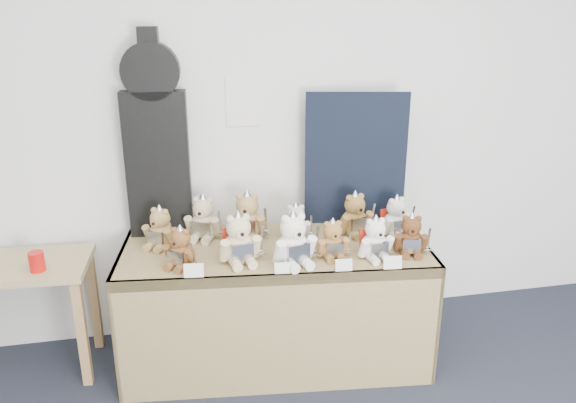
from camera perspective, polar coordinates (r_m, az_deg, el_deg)
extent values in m
plane|color=silver|center=(3.37, -4.04, 8.28)|extent=(6.00, 0.00, 6.00)
cube|color=silver|center=(3.34, -4.52, 10.17)|extent=(0.21, 0.00, 0.30)
cube|color=olive|center=(3.17, -1.30, -5.07)|extent=(1.79, 0.91, 0.06)
cube|color=olive|center=(3.02, -0.76, -13.47)|extent=(1.71, 0.22, 0.71)
cube|color=olive|center=(3.37, -16.03, -10.51)|extent=(0.10, 0.71, 0.71)
cube|color=olive|center=(3.47, 13.04, -9.34)|extent=(0.10, 0.71, 0.71)
cube|color=tan|center=(3.41, -26.26, -5.97)|extent=(0.83, 0.50, 0.04)
cube|color=olive|center=(3.30, -20.18, -12.49)|extent=(0.05, 0.05, 0.63)
cube|color=olive|center=(3.62, -19.08, -9.46)|extent=(0.05, 0.05, 0.63)
cube|color=black|center=(3.28, -13.07, 3.66)|extent=(0.36, 0.14, 0.84)
cylinder|color=black|center=(3.19, -13.79, 12.76)|extent=(0.32, 0.13, 0.31)
cube|color=black|center=(3.18, -13.97, 15.00)|extent=(0.11, 0.10, 0.21)
cube|color=black|center=(3.39, 6.88, 4.23)|extent=(0.60, 0.15, 0.81)
cylinder|color=red|center=(3.23, -24.16, -5.59)|extent=(0.08, 0.08, 0.11)
ellipsoid|color=brown|center=(2.95, -10.73, -5.39)|extent=(0.18, 0.18, 0.14)
sphere|color=brown|center=(2.92, -10.85, -3.70)|extent=(0.10, 0.10, 0.10)
cylinder|color=brown|center=(2.89, -11.33, -4.15)|extent=(0.05, 0.04, 0.04)
sphere|color=black|center=(2.87, -11.51, -4.26)|extent=(0.02, 0.02, 0.02)
sphere|color=brown|center=(2.92, -11.44, -2.86)|extent=(0.03, 0.03, 0.03)
sphere|color=brown|center=(2.88, -10.35, -3.08)|extent=(0.03, 0.03, 0.03)
cylinder|color=brown|center=(2.97, -12.00, -5.15)|extent=(0.08, 0.09, 0.11)
cylinder|color=brown|center=(2.90, -9.84, -5.63)|extent=(0.08, 0.09, 0.11)
cylinder|color=brown|center=(2.95, -11.74, -6.34)|extent=(0.09, 0.10, 0.04)
cylinder|color=brown|center=(2.92, -10.71, -6.58)|extent=(0.09, 0.10, 0.04)
cube|color=silver|center=(2.91, -11.35, -5.73)|extent=(0.08, 0.07, 0.08)
cone|color=silver|center=(2.90, -10.90, -2.90)|extent=(0.09, 0.09, 0.07)
cube|color=silver|center=(2.87, -9.63, -5.41)|extent=(0.03, 0.03, 0.15)
cube|color=silver|center=(2.90, -9.57, -6.42)|extent=(0.04, 0.03, 0.01)
ellipsoid|color=beige|center=(2.95, -4.99, -4.78)|extent=(0.20, 0.17, 0.18)
sphere|color=beige|center=(2.91, -5.05, -2.65)|extent=(0.13, 0.13, 0.13)
cylinder|color=beige|center=(2.86, -4.76, -3.22)|extent=(0.06, 0.04, 0.05)
sphere|color=black|center=(2.84, -4.65, -3.36)|extent=(0.02, 0.02, 0.02)
sphere|color=beige|center=(2.88, -5.89, -1.82)|extent=(0.04, 0.04, 0.04)
sphere|color=beige|center=(2.90, -4.28, -1.62)|extent=(0.04, 0.04, 0.04)
cylinder|color=beige|center=(2.91, -6.48, -5.00)|extent=(0.06, 0.10, 0.13)
cylinder|color=beige|center=(2.95, -3.30, -4.56)|extent=(0.06, 0.10, 0.13)
cylinder|color=beige|center=(2.91, -5.39, -6.25)|extent=(0.07, 0.12, 0.05)
cylinder|color=beige|center=(2.93, -3.88, -6.04)|extent=(0.07, 0.12, 0.05)
cube|color=silver|center=(2.89, -4.63, -5.22)|extent=(0.12, 0.04, 0.10)
cone|color=silver|center=(2.89, -5.09, -1.63)|extent=(0.11, 0.11, 0.08)
cube|color=silver|center=(2.94, -2.74, -4.12)|extent=(0.02, 0.05, 0.19)
cube|color=silver|center=(2.96, -2.72, -5.38)|extent=(0.05, 0.01, 0.01)
cube|color=#9E1E12|center=(3.01, -5.33, -4.06)|extent=(0.14, 0.05, 0.16)
ellipsoid|color=white|center=(2.92, 0.51, -4.88)|extent=(0.21, 0.19, 0.18)
sphere|color=white|center=(2.88, 0.52, -2.65)|extent=(0.13, 0.13, 0.13)
cylinder|color=white|center=(2.83, 1.00, -3.24)|extent=(0.06, 0.04, 0.06)
sphere|color=black|center=(2.82, 1.17, -3.38)|extent=(0.02, 0.02, 0.02)
sphere|color=white|center=(2.84, -0.28, -1.80)|extent=(0.04, 0.04, 0.04)
sphere|color=white|center=(2.87, 1.32, -1.55)|extent=(0.04, 0.04, 0.04)
cylinder|color=white|center=(2.87, -0.89, -5.18)|extent=(0.07, 0.11, 0.14)
cylinder|color=white|center=(2.94, 2.26, -4.60)|extent=(0.07, 0.11, 0.14)
cylinder|color=white|center=(2.88, 0.29, -6.45)|extent=(0.08, 0.13, 0.06)
cylinder|color=white|center=(2.91, 1.78, -6.16)|extent=(0.08, 0.13, 0.06)
cube|color=silver|center=(2.86, 1.11, -5.34)|extent=(0.12, 0.04, 0.10)
cone|color=silver|center=(2.86, 0.52, -1.58)|extent=(0.11, 0.11, 0.09)
cube|color=silver|center=(2.93, 2.87, -4.12)|extent=(0.02, 0.05, 0.19)
cube|color=silver|center=(2.96, 2.84, -5.42)|extent=(0.06, 0.02, 0.01)
ellipsoid|color=olive|center=(3.01, 4.50, -4.61)|extent=(0.14, 0.12, 0.14)
sphere|color=olive|center=(2.98, 4.55, -2.98)|extent=(0.10, 0.10, 0.10)
cylinder|color=olive|center=(2.94, 4.79, -3.43)|extent=(0.04, 0.02, 0.04)
sphere|color=black|center=(2.93, 4.88, -3.54)|extent=(0.02, 0.02, 0.02)
sphere|color=olive|center=(2.95, 3.95, -2.33)|extent=(0.03, 0.03, 0.03)
sphere|color=olive|center=(2.97, 5.18, -2.22)|extent=(0.03, 0.03, 0.03)
cylinder|color=olive|center=(2.98, 3.39, -4.74)|extent=(0.04, 0.08, 0.10)
cylinder|color=olive|center=(3.01, 5.80, -4.50)|extent=(0.04, 0.08, 0.10)
cylinder|color=olive|center=(2.98, 4.18, -5.73)|extent=(0.04, 0.09, 0.04)
cylinder|color=olive|center=(2.99, 5.33, -5.61)|extent=(0.04, 0.09, 0.04)
cube|color=silver|center=(2.96, 4.81, -4.96)|extent=(0.09, 0.02, 0.08)
cone|color=silver|center=(2.96, 4.57, -2.21)|extent=(0.09, 0.09, 0.07)
cube|color=silver|center=(3.00, 6.25, -4.18)|extent=(0.01, 0.03, 0.15)
cube|color=silver|center=(3.02, 6.22, -5.14)|extent=(0.04, 0.01, 0.01)
ellipsoid|color=white|center=(3.03, 8.77, -4.54)|extent=(0.16, 0.14, 0.15)
sphere|color=white|center=(2.99, 8.87, -2.77)|extent=(0.11, 0.11, 0.11)
cylinder|color=white|center=(2.95, 9.26, -3.24)|extent=(0.05, 0.03, 0.05)
sphere|color=black|center=(2.94, 9.40, -3.36)|extent=(0.02, 0.02, 0.02)
sphere|color=white|center=(2.96, 8.29, -2.08)|extent=(0.04, 0.04, 0.04)
sphere|color=white|center=(2.99, 9.53, -1.93)|extent=(0.04, 0.04, 0.04)
cylinder|color=white|center=(2.98, 7.70, -4.72)|extent=(0.05, 0.09, 0.11)
cylinder|color=white|center=(3.04, 10.15, -4.36)|extent=(0.05, 0.09, 0.11)
cylinder|color=white|center=(2.99, 8.58, -5.76)|extent=(0.05, 0.10, 0.05)
cylinder|color=white|center=(3.02, 9.75, -5.58)|extent=(0.05, 0.10, 0.05)
cube|color=silver|center=(2.98, 9.27, -4.90)|extent=(0.10, 0.03, 0.08)
cone|color=silver|center=(2.97, 8.92, -1.93)|extent=(0.09, 0.09, 0.07)
cube|color=silver|center=(3.03, 10.65, -4.00)|extent=(0.02, 0.04, 0.16)
cube|color=silver|center=(3.06, 10.58, -5.03)|extent=(0.05, 0.01, 0.01)
cube|color=#9E1E12|center=(3.07, 8.33, -3.94)|extent=(0.12, 0.04, 0.14)
ellipsoid|color=brown|center=(3.12, 12.31, -4.09)|extent=(0.17, 0.16, 0.15)
sphere|color=brown|center=(3.08, 12.44, -2.43)|extent=(0.11, 0.11, 0.11)
cylinder|color=brown|center=(3.04, 12.54, -2.88)|extent=(0.05, 0.04, 0.04)
sphere|color=black|center=(3.03, 12.59, -3.00)|extent=(0.02, 0.02, 0.02)
sphere|color=brown|center=(3.06, 11.85, -1.69)|extent=(0.03, 0.03, 0.03)
sphere|color=brown|center=(3.07, 13.13, -1.72)|extent=(0.03, 0.03, 0.03)
cylinder|color=brown|center=(3.09, 11.09, -4.08)|extent=(0.06, 0.09, 0.11)
cylinder|color=brown|center=(3.11, 13.63, -4.11)|extent=(0.06, 0.09, 0.11)
cylinder|color=brown|center=(3.08, 11.78, -5.17)|extent=(0.07, 0.10, 0.04)
cylinder|color=brown|center=(3.09, 12.99, -5.18)|extent=(0.07, 0.10, 0.04)
cube|color=silver|center=(3.07, 12.46, -4.45)|extent=(0.10, 0.04, 0.08)
cone|color=silver|center=(3.07, 12.50, -1.64)|extent=(0.09, 0.09, 0.07)
cube|color=silver|center=(3.10, 14.09, -3.83)|extent=(0.02, 0.04, 0.15)
cube|color=silver|center=(3.12, 14.00, -4.81)|extent=(0.04, 0.02, 0.01)
ellipsoid|color=#BEB18A|center=(3.28, -8.50, -2.50)|extent=(0.21, 0.19, 0.17)
sphere|color=#BEB18A|center=(3.24, -8.60, -0.66)|extent=(0.12, 0.12, 0.12)
cylinder|color=#BEB18A|center=(3.19, -8.88, -1.13)|extent=(0.06, 0.04, 0.05)
sphere|color=black|center=(3.18, -8.98, -1.24)|extent=(0.02, 0.02, 0.02)
sphere|color=#BEB18A|center=(3.23, -9.32, 0.19)|extent=(0.04, 0.04, 0.04)
sphere|color=#BEB18A|center=(3.21, -7.96, 0.11)|extent=(0.04, 0.04, 0.04)
cylinder|color=#BEB18A|center=(3.28, -9.95, -2.40)|extent=(0.08, 0.10, 0.13)
cylinder|color=#BEB18A|center=(3.23, -7.28, -2.59)|extent=(0.08, 0.10, 0.13)
cylinder|color=#BEB18A|center=(3.26, -9.41, -3.61)|extent=(0.09, 0.12, 0.05)
cylinder|color=#BEB18A|center=(3.23, -8.14, -3.71)|extent=(0.09, 0.12, 0.05)
cube|color=silver|center=(3.22, -8.86, -2.86)|extent=(0.11, 0.06, 0.09)
cone|color=silver|center=(3.22, -8.65, 0.22)|extent=(0.10, 0.10, 0.08)
cube|color=silver|center=(3.21, -6.93, -2.29)|extent=(0.03, 0.04, 0.18)
cube|color=silver|center=(3.23, -6.88, -3.40)|extent=(0.05, 0.02, 0.01)
ellipsoid|color=#A28251|center=(3.26, -4.11, -2.37)|extent=(0.22, 0.20, 0.18)
sphere|color=#A28251|center=(3.22, -4.16, -0.40)|extent=(0.13, 0.13, 0.13)
cylinder|color=#A28251|center=(3.17, -4.34, -0.90)|extent=(0.06, 0.05, 0.05)
sphere|color=black|center=(3.15, -4.41, -1.02)|extent=(0.02, 0.02, 0.02)
sphere|color=#A28251|center=(3.21, -4.93, 0.49)|extent=(0.04, 0.04, 0.04)
sphere|color=#A28251|center=(3.19, -3.43, 0.43)|extent=(0.04, 0.04, 0.04)
cylinder|color=#A28251|center=(3.25, -5.66, -2.30)|extent=(0.08, 0.11, 0.13)
cylinder|color=#A28251|center=(3.22, -2.70, -2.44)|extent=(0.08, 0.11, 0.13)
cylinder|color=#A28251|center=(3.23, -4.99, -3.58)|extent=(0.09, 0.13, 0.05)
cylinder|color=#A28251|center=(3.21, -3.59, -3.65)|extent=(0.09, 0.13, 0.05)
cube|color=silver|center=(3.19, -4.34, -2.75)|extent=(0.12, 0.06, 0.10)
cone|color=silver|center=(3.20, -4.18, 0.54)|extent=(0.11, 0.11, 0.09)
cube|color=silver|center=(3.19, -2.28, -2.10)|extent=(0.03, 0.05, 0.19)
cube|color=silver|center=(3.22, -2.26, -3.28)|extent=(0.05, 0.02, 0.01)
ellipsoid|color=beige|center=(3.23, 0.78, -2.82)|extent=(0.16, 0.14, 0.14)
sphere|color=beige|center=(3.20, 0.79, -1.27)|extent=(0.10, 0.10, 0.10)
cylinder|color=beige|center=(3.16, 0.81, -1.68)|extent=(0.05, 0.03, 0.04)
sphere|color=black|center=(3.15, 0.81, -1.78)|extent=(0.02, 0.02, 0.02)
sphere|color=beige|center=(3.19, 0.20, -0.60)|extent=(0.03, 0.03, 0.03)
sphere|color=beige|center=(3.19, 1.39, -0.60)|extent=(0.03, 0.03, 0.03)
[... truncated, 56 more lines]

